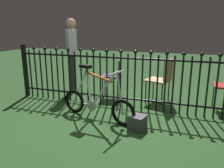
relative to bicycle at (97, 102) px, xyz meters
name	(u,v)px	position (x,y,z in m)	size (l,w,h in m)	color
ground_plane	(119,121)	(0.37, 0.03, -0.29)	(20.00, 20.00, 0.00)	#254620
iron_fence	(126,78)	(0.30, 0.64, 0.28)	(4.68, 0.07, 1.11)	black
bicycle	(97,102)	(0.00, 0.00, 0.00)	(1.37, 0.47, 0.87)	black
chair_charcoal	(114,74)	(-0.11, 1.20, 0.22)	(0.47, 0.46, 0.81)	black
chair_tan	(162,77)	(0.88, 1.20, 0.23)	(0.53, 0.53, 0.87)	black
person_visitor	(72,49)	(-1.18, 1.34, 0.70)	(0.26, 0.46, 1.65)	#2D2D33
display_crate	(137,122)	(0.71, -0.16, -0.18)	(0.22, 0.22, 0.21)	#4C4C51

